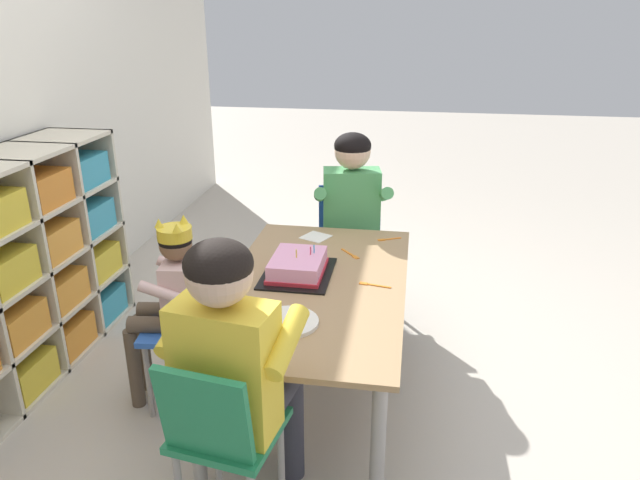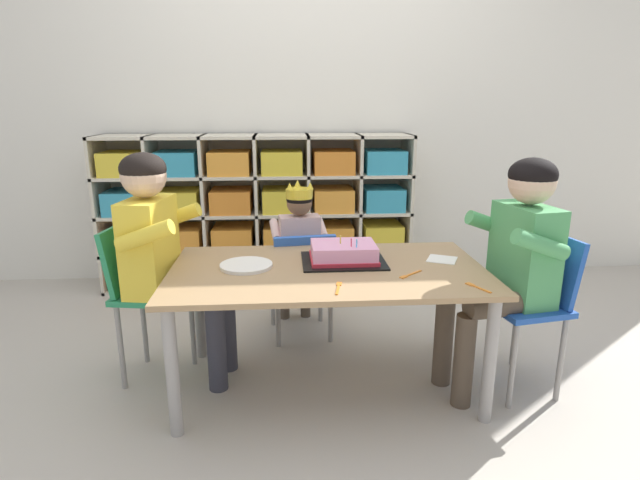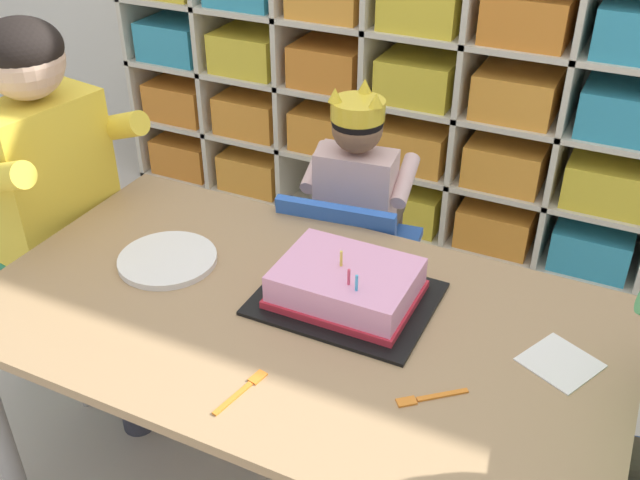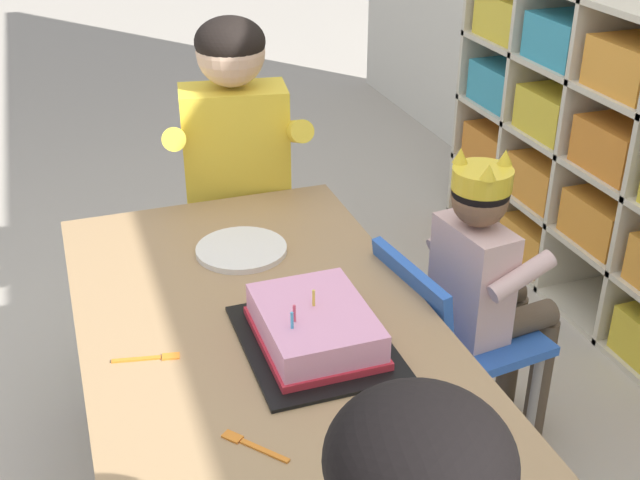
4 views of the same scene
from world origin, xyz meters
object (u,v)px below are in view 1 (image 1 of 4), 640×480
(classroom_chair_blue, at_px, (197,324))
(fork_beside_plate_stack, at_px, (388,239))
(fork_near_child_seat, at_px, (373,285))
(guest_at_table_side, at_px, (352,209))
(paper_plate_stack, at_px, (288,322))
(classroom_chair_guest_side, at_px, (350,236))
(child_with_crown, at_px, (169,291))
(adult_helper_seated, at_px, (235,356))
(activity_table, at_px, (315,297))
(classroom_chair_adult_side, at_px, (221,435))
(fork_by_napkin, at_px, (351,254))
(birthday_cake_on_tray, at_px, (298,267))

(classroom_chair_blue, height_order, fork_beside_plate_stack, classroom_chair_blue)
(fork_beside_plate_stack, xyz_separation_m, fork_near_child_seat, (-0.53, 0.03, 0.00))
(guest_at_table_side, xyz_separation_m, paper_plate_stack, (-1.12, 0.11, -0.07))
(classroom_chair_guest_side, bearing_deg, classroom_chair_blue, -128.84)
(child_with_crown, bearing_deg, fork_beside_plate_stack, 119.97)
(adult_helper_seated, distance_m, fork_near_child_seat, 0.82)
(classroom_chair_blue, height_order, fork_near_child_seat, classroom_chair_blue)
(activity_table, height_order, guest_at_table_side, guest_at_table_side)
(classroom_chair_adult_side, bearing_deg, fork_by_napkin, -93.57)
(classroom_chair_adult_side, height_order, paper_plate_stack, classroom_chair_adult_side)
(classroom_chair_blue, relative_size, adult_helper_seated, 0.58)
(activity_table, xyz_separation_m, birthday_cake_on_tray, (0.08, 0.09, 0.10))
(adult_helper_seated, bearing_deg, fork_beside_plate_stack, -98.53)
(classroom_chair_adult_side, bearing_deg, paper_plate_stack, -93.16)
(child_with_crown, xyz_separation_m, adult_helper_seated, (-0.60, -0.47, 0.11))
(paper_plate_stack, xyz_separation_m, fork_near_child_seat, (0.37, -0.28, -0.01))
(classroom_chair_guest_side, xyz_separation_m, birthday_cake_on_tray, (-0.81, 0.14, 0.16))
(classroom_chair_guest_side, xyz_separation_m, paper_plate_stack, (-1.23, 0.09, 0.13))
(classroom_chair_adult_side, relative_size, paper_plate_stack, 3.18)
(classroom_chair_blue, distance_m, classroom_chair_adult_side, 0.81)
(activity_table, height_order, fork_near_child_seat, fork_near_child_seat)
(classroom_chair_guest_side, distance_m, fork_beside_plate_stack, 0.42)
(child_with_crown, bearing_deg, activity_table, 93.14)
(adult_helper_seated, distance_m, classroom_chair_guest_side, 1.62)
(classroom_chair_blue, relative_size, fork_near_child_seat, 4.48)
(paper_plate_stack, bearing_deg, fork_beside_plate_stack, -19.20)
(classroom_chair_guest_side, height_order, guest_at_table_side, guest_at_table_side)
(classroom_chair_guest_side, height_order, birthday_cake_on_tray, classroom_chair_guest_side)
(fork_by_napkin, xyz_separation_m, fork_beside_plate_stack, (0.22, -0.16, 0.00))
(classroom_chair_blue, xyz_separation_m, classroom_chair_guest_side, (0.98, -0.54, 0.06))
(classroom_chair_blue, distance_m, birthday_cake_on_tray, 0.49)
(activity_table, distance_m, adult_helper_seated, 0.74)
(birthday_cake_on_tray, bearing_deg, adult_helper_seated, 177.34)
(child_with_crown, relative_size, adult_helper_seated, 0.81)
(activity_table, height_order, classroom_chair_guest_side, classroom_chair_guest_side)
(guest_at_table_side, height_order, paper_plate_stack, guest_at_table_side)
(child_with_crown, height_order, adult_helper_seated, adult_helper_seated)
(classroom_chair_adult_side, height_order, guest_at_table_side, guest_at_table_side)
(classroom_chair_blue, height_order, guest_at_table_side, guest_at_table_side)
(adult_helper_seated, xyz_separation_m, fork_near_child_seat, (0.73, -0.36, -0.08))
(child_with_crown, relative_size, fork_by_napkin, 7.46)
(guest_at_table_side, bearing_deg, classroom_chair_guest_side, 90.00)
(classroom_chair_blue, distance_m, fork_beside_plate_stack, 1.01)
(classroom_chair_adult_side, relative_size, classroom_chair_guest_side, 1.02)
(guest_at_table_side, height_order, birthday_cake_on_tray, guest_at_table_side)
(birthday_cake_on_tray, bearing_deg, fork_near_child_seat, -99.94)
(paper_plate_stack, bearing_deg, classroom_chair_adult_side, 167.90)
(child_with_crown, distance_m, fork_near_child_seat, 0.84)
(fork_beside_plate_stack, bearing_deg, guest_at_table_side, 106.82)
(adult_helper_seated, height_order, classroom_chair_guest_side, adult_helper_seated)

